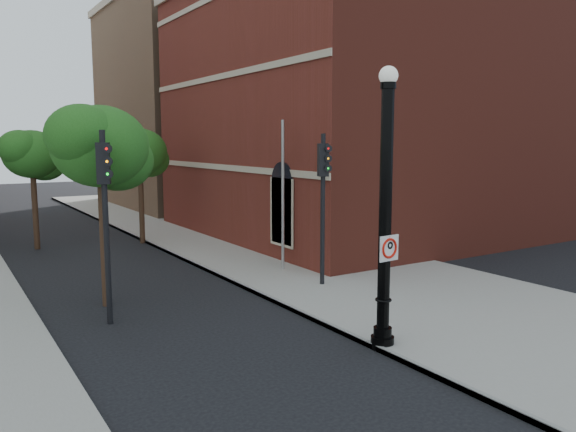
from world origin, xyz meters
TOP-DOWN VIEW (x-y plane):
  - ground at (0.00, 0.00)m, footprint 120.00×120.00m
  - sidewalk_right at (6.00, 10.00)m, footprint 8.00×60.00m
  - curb_edge at (2.05, 10.00)m, footprint 0.10×60.00m
  - brick_wall_building at (16.00, 14.00)m, footprint 22.30×16.30m
  - bg_building_tan_b at (16.00, 30.00)m, footprint 22.00×14.00m
  - lamppost at (2.26, 0.33)m, footprint 0.53×0.53m
  - no_parking_sign at (2.24, 0.16)m, footprint 0.57×0.09m
  - traffic_signal_left at (-2.49, 5.38)m, footprint 0.40×0.44m
  - traffic_signal_right at (4.23, 5.37)m, footprint 0.39×0.43m
  - utility_pole at (4.32, 7.92)m, footprint 0.11×0.11m
  - street_tree_a at (-2.10, 7.11)m, footprint 3.13×2.83m
  - street_tree_b at (-2.41, 17.36)m, footprint 2.85×2.58m
  - street_tree_c at (1.93, 16.33)m, footprint 2.91×2.63m

SIDE VIEW (x-z plane):
  - ground at x=0.00m, z-range 0.00..0.00m
  - sidewalk_right at x=6.00m, z-range 0.00..0.12m
  - curb_edge at x=2.05m, z-range 0.00..0.14m
  - no_parking_sign at x=2.24m, z-range 2.06..2.63m
  - utility_pole at x=4.32m, z-range 0.00..5.40m
  - lamppost at x=2.26m, z-range -0.24..6.01m
  - traffic_signal_right at x=4.23m, z-range 0.85..5.75m
  - traffic_signal_left at x=-2.49m, z-range 0.86..5.80m
  - street_tree_b at x=-2.41m, z-range 1.48..6.62m
  - street_tree_c at x=1.93m, z-range 1.51..6.75m
  - street_tree_a at x=-2.10m, z-range 1.63..7.28m
  - brick_wall_building at x=16.00m, z-range 0.01..12.51m
  - bg_building_tan_b at x=16.00m, z-range 0.00..14.00m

